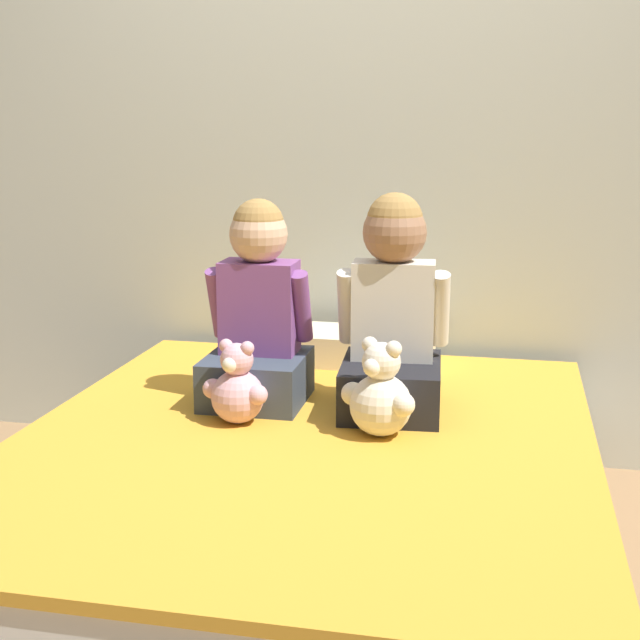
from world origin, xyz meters
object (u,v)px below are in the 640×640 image
teddy_bear_held_by_right_child (380,395)px  teddy_bear_held_by_left_child (237,388)px  child_on_right (393,316)px  bed (305,506)px  pillow_at_headboard (353,346)px  child_on_left (258,315)px

teddy_bear_held_by_right_child → teddy_bear_held_by_left_child: bearing=-157.6°
child_on_right → teddy_bear_held_by_right_child: 0.30m
bed → pillow_at_headboard: 0.83m
child_on_right → teddy_bear_held_by_left_child: 0.51m
child_on_left → pillow_at_headboard: child_on_left is taller
child_on_left → bed: bearing=-54.2°
bed → teddy_bear_held_by_left_child: size_ratio=7.74×
pillow_at_headboard → bed: bearing=-90.0°
bed → child_on_right: bearing=54.8°
child_on_right → child_on_left: bearing=175.9°
bed → teddy_bear_held_by_left_child: (-0.21, 0.06, 0.31)m
child_on_left → pillow_at_headboard: bearing=66.5°
bed → child_on_left: child_on_left is taller
child_on_left → child_on_right: (0.41, 0.00, 0.02)m
pillow_at_headboard → teddy_bear_held_by_left_child: bearing=-106.3°
child_on_right → pillow_at_headboard: (-0.20, 0.49, -0.23)m
teddy_bear_held_by_right_child → bed: bearing=-143.5°
teddy_bear_held_by_left_child → child_on_right: bearing=41.0°
teddy_bear_held_by_left_child → pillow_at_headboard: size_ratio=0.43×
bed → teddy_bear_held_by_right_child: 0.39m
bed → teddy_bear_held_by_left_child: bearing=164.1°
child_on_left → child_on_right: size_ratio=0.96×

